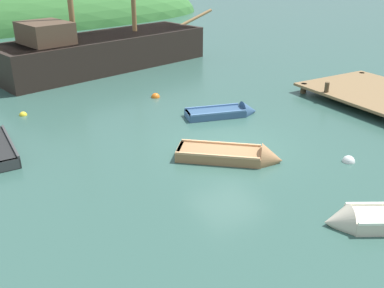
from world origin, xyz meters
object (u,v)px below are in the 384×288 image
object	(u,v)px
buoy_orange	(156,97)
buoy_white	(348,162)
rowboat_near_dock	(227,113)
rowboat_center	(380,222)
sailing_ship	(103,56)
buoy_yellow	(23,115)
rowboat_outer_left	(237,157)

from	to	relation	value
buoy_orange	buoy_white	size ratio (longest dim) A/B	1.00
rowboat_near_dock	rowboat_center	xyz separation A→B (m)	(-1.21, -8.57, 0.03)
sailing_ship	rowboat_near_dock	bearing A→B (deg)	-94.09
sailing_ship	buoy_orange	size ratio (longest dim) A/B	37.11
buoy_orange	buoy_white	bearing A→B (deg)	-75.14
rowboat_near_dock	buoy_yellow	world-z (taller)	rowboat_near_dock
sailing_ship	rowboat_center	size ratio (longest dim) A/B	4.79
rowboat_near_dock	rowboat_center	size ratio (longest dim) A/B	1.00
sailing_ship	buoy_yellow	bearing A→B (deg)	-146.58
rowboat_outer_left	rowboat_near_dock	bearing A→B (deg)	100.13
sailing_ship	rowboat_near_dock	size ratio (longest dim) A/B	4.77
rowboat_near_dock	rowboat_outer_left	xyz separation A→B (m)	(-2.12, -3.70, 0.02)
rowboat_center	rowboat_near_dock	bearing A→B (deg)	-68.74
rowboat_outer_left	buoy_yellow	size ratio (longest dim) A/B	10.50
buoy_white	rowboat_center	bearing A→B (deg)	-126.82
sailing_ship	buoy_yellow	xyz separation A→B (m)	(-5.71, -6.09, -0.74)
rowboat_near_dock	rowboat_outer_left	distance (m)	4.26
rowboat_near_dock	buoy_yellow	distance (m)	8.58
sailing_ship	buoy_white	size ratio (longest dim) A/B	37.06
rowboat_near_dock	buoy_white	bearing A→B (deg)	-65.54
sailing_ship	rowboat_center	distance (m)	18.98
rowboat_outer_left	buoy_orange	bearing A→B (deg)	125.37
buoy_white	buoy_yellow	world-z (taller)	buoy_white
buoy_white	buoy_yellow	xyz separation A→B (m)	(-8.39, 9.96, 0.00)
rowboat_center	rowboat_outer_left	bearing A→B (deg)	-50.11
rowboat_center	rowboat_outer_left	xyz separation A→B (m)	(-0.91, 4.87, -0.01)
buoy_yellow	buoy_white	bearing A→B (deg)	-49.89
buoy_white	buoy_yellow	bearing A→B (deg)	130.11
rowboat_outer_left	buoy_white	size ratio (longest dim) A/B	8.15
rowboat_center	buoy_yellow	world-z (taller)	rowboat_center
rowboat_outer_left	buoy_yellow	world-z (taller)	rowboat_outer_left
sailing_ship	buoy_yellow	size ratio (longest dim) A/B	47.78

